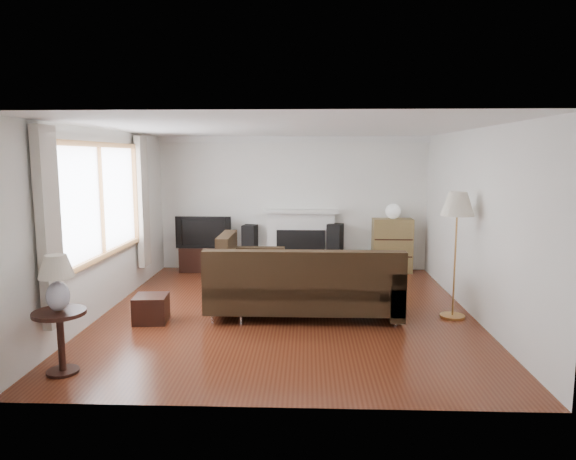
{
  "coord_description": "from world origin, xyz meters",
  "views": [
    {
      "loc": [
        0.28,
        -6.87,
        2.13
      ],
      "look_at": [
        0.0,
        0.3,
        1.1
      ],
      "focal_mm": 32.0,
      "sensor_mm": 36.0,
      "label": 1
    }
  ],
  "objects_px": {
    "coffee_table": "(321,276)",
    "floor_lamp": "(455,256)",
    "sectional_sofa": "(304,283)",
    "bookshelf": "(392,246)",
    "side_table": "(61,342)",
    "tv_stand": "(205,259)"
  },
  "relations": [
    {
      "from": "coffee_table",
      "to": "floor_lamp",
      "type": "distance_m",
      "value": 2.3
    },
    {
      "from": "floor_lamp",
      "to": "sectional_sofa",
      "type": "bearing_deg",
      "value": -179.91
    },
    {
      "from": "bookshelf",
      "to": "side_table",
      "type": "bearing_deg",
      "value": -130.66
    },
    {
      "from": "side_table",
      "to": "sectional_sofa",
      "type": "bearing_deg",
      "value": 39.22
    },
    {
      "from": "tv_stand",
      "to": "bookshelf",
      "type": "height_order",
      "value": "bookshelf"
    },
    {
      "from": "bookshelf",
      "to": "side_table",
      "type": "relative_size",
      "value": 1.57
    },
    {
      "from": "sectional_sofa",
      "to": "floor_lamp",
      "type": "height_order",
      "value": "floor_lamp"
    },
    {
      "from": "tv_stand",
      "to": "coffee_table",
      "type": "height_order",
      "value": "tv_stand"
    },
    {
      "from": "bookshelf",
      "to": "floor_lamp",
      "type": "relative_size",
      "value": 0.59
    },
    {
      "from": "side_table",
      "to": "bookshelf",
      "type": "bearing_deg",
      "value": 49.34
    },
    {
      "from": "floor_lamp",
      "to": "side_table",
      "type": "height_order",
      "value": "floor_lamp"
    },
    {
      "from": "sectional_sofa",
      "to": "side_table",
      "type": "distance_m",
      "value": 3.07
    },
    {
      "from": "tv_stand",
      "to": "sectional_sofa",
      "type": "bearing_deg",
      "value": -55.05
    },
    {
      "from": "coffee_table",
      "to": "floor_lamp",
      "type": "height_order",
      "value": "floor_lamp"
    },
    {
      "from": "coffee_table",
      "to": "floor_lamp",
      "type": "xyz_separation_m",
      "value": [
        1.72,
        -1.4,
        0.62
      ]
    },
    {
      "from": "floor_lamp",
      "to": "side_table",
      "type": "bearing_deg",
      "value": -156.01
    },
    {
      "from": "bookshelf",
      "to": "coffee_table",
      "type": "height_order",
      "value": "bookshelf"
    },
    {
      "from": "sectional_sofa",
      "to": "side_table",
      "type": "bearing_deg",
      "value": -140.78
    },
    {
      "from": "bookshelf",
      "to": "sectional_sofa",
      "type": "bearing_deg",
      "value": -120.79
    },
    {
      "from": "coffee_table",
      "to": "side_table",
      "type": "relative_size",
      "value": 1.8
    },
    {
      "from": "side_table",
      "to": "tv_stand",
      "type": "bearing_deg",
      "value": 83.68
    },
    {
      "from": "floor_lamp",
      "to": "side_table",
      "type": "xyz_separation_m",
      "value": [
        -4.37,
        -1.95,
        -0.52
      ]
    }
  ]
}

